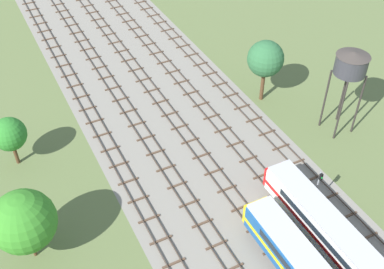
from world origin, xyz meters
name	(u,v)px	position (x,y,z in m)	size (l,w,h in m)	color
ground_plane	(159,100)	(0.00, 56.00, 0.00)	(480.00, 480.00, 0.00)	#5B6B3D
ballast_bed	(159,100)	(0.00, 56.00, 0.00)	(22.57, 176.00, 0.01)	gray
track_far_left	(91,114)	(-9.28, 57.00, 0.14)	(2.40, 126.00, 0.29)	#47382D
track_left	(124,105)	(-4.64, 57.00, 0.14)	(2.40, 126.00, 0.29)	#47382D
track_centre_left	(156,96)	(0.00, 57.00, 0.14)	(2.40, 126.00, 0.29)	#47382D
track_centre	(186,87)	(4.64, 57.00, 0.14)	(2.40, 126.00, 0.29)	#47382D
track_centre_right	(215,79)	(9.28, 57.00, 0.14)	(2.40, 126.00, 0.29)	#47382D
diesel_railcar_centre_mid	(339,242)	(4.64, 25.06, 2.60)	(2.96, 20.50, 3.80)	white
water_tower	(351,65)	(17.56, 40.40, 9.48)	(3.91, 3.91, 11.12)	#2D2826
signal_post_near	(318,185)	(6.96, 31.29, 3.21)	(0.28, 0.47, 5.03)	gray
lineside_tree_0	(24,222)	(-20.74, 38.45, 5.01)	(5.96, 5.96, 7.99)	#4C331E
lineside_tree_1	(9,134)	(-19.61, 52.25, 4.34)	(3.87, 3.87, 6.30)	#4C331E
lineside_tree_2	(265,59)	(12.63, 49.98, 6.34)	(4.78, 4.78, 8.78)	#4C331E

